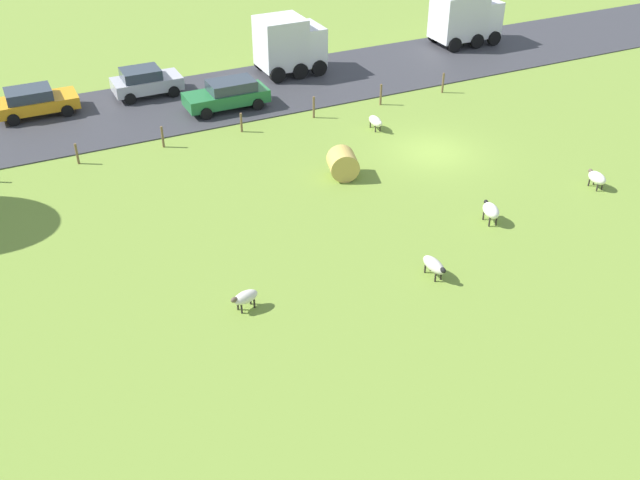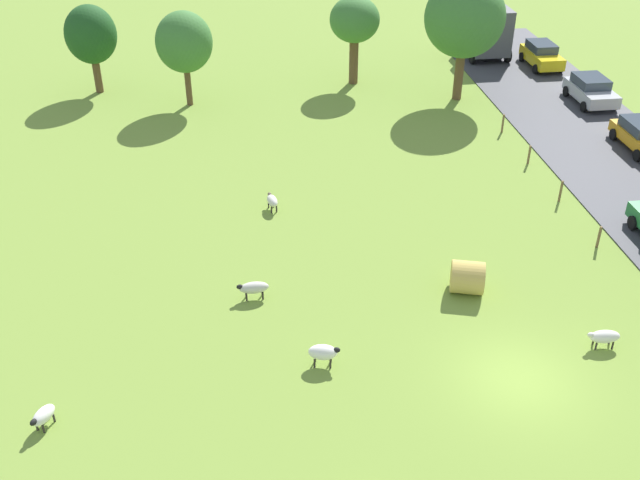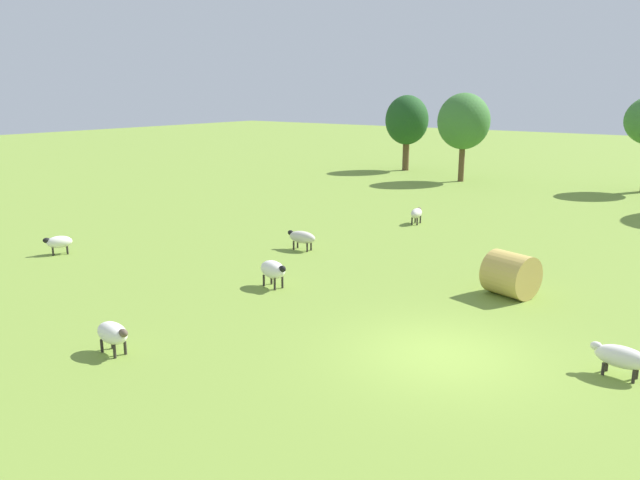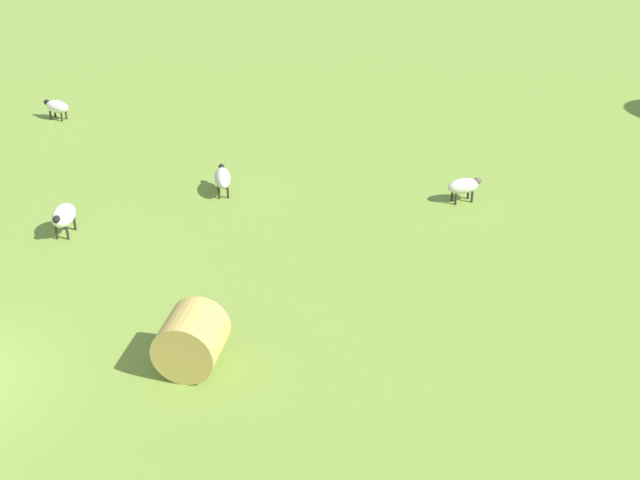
{
  "view_description": "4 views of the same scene",
  "coord_description": "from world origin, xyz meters",
  "px_view_note": "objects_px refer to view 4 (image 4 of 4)",
  "views": [
    {
      "loc": [
        -26.35,
        19.01,
        15.74
      ],
      "look_at": [
        -6.33,
        9.27,
        1.19
      ],
      "focal_mm": 40.37,
      "sensor_mm": 36.0,
      "label": 1
    },
    {
      "loc": [
        -9.14,
        -17.82,
        17.43
      ],
      "look_at": [
        -5.81,
        8.12,
        1.02
      ],
      "focal_mm": 41.36,
      "sensor_mm": 36.0,
      "label": 2
    },
    {
      "loc": [
        5.9,
        -12.69,
        6.07
      ],
      "look_at": [
        -6.76,
        4.29,
        0.97
      ],
      "focal_mm": 35.3,
      "sensor_mm": 36.0,
      "label": 3
    },
    {
      "loc": [
        14.29,
        6.41,
        10.83
      ],
      "look_at": [
        -4.04,
        8.21,
        0.83
      ],
      "focal_mm": 47.64,
      "sensor_mm": 36.0,
      "label": 4
    }
  ],
  "objects_px": {
    "sheep_0": "(464,186)",
    "hay_bale_0": "(191,340)",
    "sheep_1": "(63,216)",
    "sheep_3": "(57,107)",
    "sheep_4": "(222,178)"
  },
  "relations": [
    {
      "from": "hay_bale_0",
      "to": "sheep_4",
      "type": "bearing_deg",
      "value": 175.93
    },
    {
      "from": "sheep_0",
      "to": "sheep_1",
      "type": "xyz_separation_m",
      "value": [
        0.96,
        -11.18,
        0.08
      ]
    },
    {
      "from": "sheep_0",
      "to": "sheep_4",
      "type": "height_order",
      "value": "sheep_4"
    },
    {
      "from": "sheep_0",
      "to": "hay_bale_0",
      "type": "distance_m",
      "value": 10.44
    },
    {
      "from": "sheep_0",
      "to": "sheep_4",
      "type": "xyz_separation_m",
      "value": [
        -1.24,
        -6.95,
        0.01
      ]
    },
    {
      "from": "sheep_0",
      "to": "sheep_1",
      "type": "height_order",
      "value": "sheep_1"
    },
    {
      "from": "sheep_3",
      "to": "hay_bale_0",
      "type": "xyz_separation_m",
      "value": [
        15.36,
        5.37,
        0.19
      ]
    },
    {
      "from": "sheep_0",
      "to": "sheep_3",
      "type": "distance_m",
      "value": 15.28
    },
    {
      "from": "sheep_1",
      "to": "sheep_4",
      "type": "xyz_separation_m",
      "value": [
        -2.2,
        4.23,
        -0.07
      ]
    },
    {
      "from": "sheep_4",
      "to": "hay_bale_0",
      "type": "relative_size",
      "value": 0.96
    },
    {
      "from": "sheep_3",
      "to": "sheep_4",
      "type": "height_order",
      "value": "sheep_4"
    },
    {
      "from": "sheep_4",
      "to": "sheep_0",
      "type": "bearing_deg",
      "value": 79.91
    },
    {
      "from": "sheep_1",
      "to": "sheep_3",
      "type": "relative_size",
      "value": 1.11
    },
    {
      "from": "hay_bale_0",
      "to": "sheep_1",
      "type": "bearing_deg",
      "value": -149.88
    },
    {
      "from": "sheep_0",
      "to": "hay_bale_0",
      "type": "bearing_deg",
      "value": -46.33
    }
  ]
}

